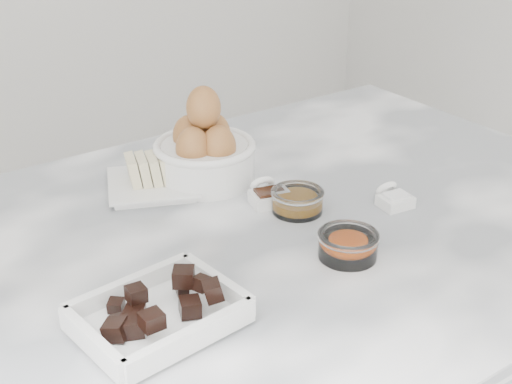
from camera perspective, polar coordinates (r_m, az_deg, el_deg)
marble_slab at (r=1.04m, az=0.05°, el=-3.84°), size 1.20×0.80×0.04m
chocolate_dish at (r=0.83m, az=-7.80°, el=-9.44°), size 0.20×0.16×0.05m
butter_plate at (r=1.15m, az=-8.43°, el=1.16°), size 0.18×0.18×0.06m
sugar_ramekin at (r=1.17m, az=-5.21°, el=2.10°), size 0.08×0.08×0.04m
egg_bowl at (r=1.16m, az=-4.14°, el=3.30°), size 0.17×0.17×0.16m
honey_bowl at (r=1.07m, az=3.33°, el=-0.68°), size 0.08×0.08×0.04m
zest_bowl at (r=0.96m, az=7.38°, el=-4.13°), size 0.08×0.08×0.04m
vanilla_spoon at (r=1.10m, az=0.89°, el=-0.20°), size 0.06×0.07×0.04m
salt_spoon at (r=1.11m, az=10.91°, el=-0.45°), size 0.05×0.06×0.04m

